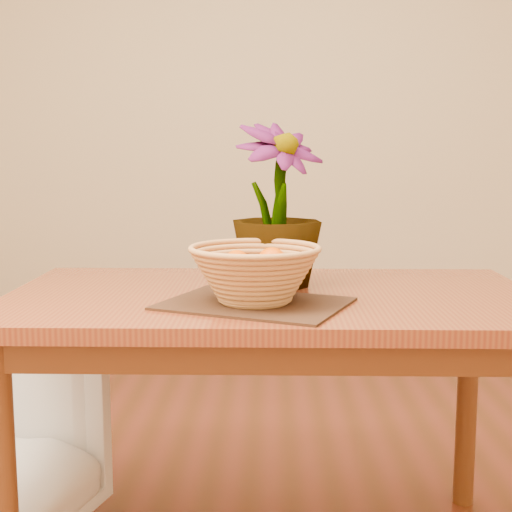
{
  "coord_description": "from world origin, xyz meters",
  "views": [
    {
      "loc": [
        -0.0,
        -1.56,
        1.12
      ],
      "look_at": [
        -0.04,
        0.14,
        0.87
      ],
      "focal_mm": 50.0,
      "sensor_mm": 36.0,
      "label": 1
    }
  ],
  "objects": [
    {
      "name": "wall_back",
      "position": [
        0.0,
        2.25,
        1.35
      ],
      "size": [
        4.0,
        0.02,
        2.7
      ],
      "primitive_type": "cube",
      "color": "beige",
      "rests_on": "floor"
    },
    {
      "name": "table",
      "position": [
        0.0,
        0.3,
        0.66
      ],
      "size": [
        1.4,
        0.8,
        0.75
      ],
      "color": "brown",
      "rests_on": "floor"
    },
    {
      "name": "placemat",
      "position": [
        -0.04,
        0.14,
        0.75
      ],
      "size": [
        0.52,
        0.46,
        0.01
      ],
      "primitive_type": "cube",
      "rotation": [
        0.0,
        0.0,
        -0.39
      ],
      "color": "#372014",
      "rests_on": "table"
    },
    {
      "name": "wicker_basket",
      "position": [
        -0.04,
        0.14,
        0.82
      ],
      "size": [
        0.32,
        0.32,
        0.13
      ],
      "color": "tan",
      "rests_on": "placemat"
    },
    {
      "name": "orange_pile",
      "position": [
        -0.04,
        0.14,
        0.85
      ],
      "size": [
        0.16,
        0.17,
        0.07
      ],
      "rotation": [
        0.0,
        0.0,
        0.23
      ],
      "color": "#DB5903",
      "rests_on": "wicker_basket"
    },
    {
      "name": "potted_plant",
      "position": [
        0.01,
        0.4,
        0.98
      ],
      "size": [
        0.35,
        0.35,
        0.45
      ],
      "primitive_type": "imported",
      "rotation": [
        0.0,
        0.0,
        0.62
      ],
      "color": "#144715",
      "rests_on": "table"
    }
  ]
}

